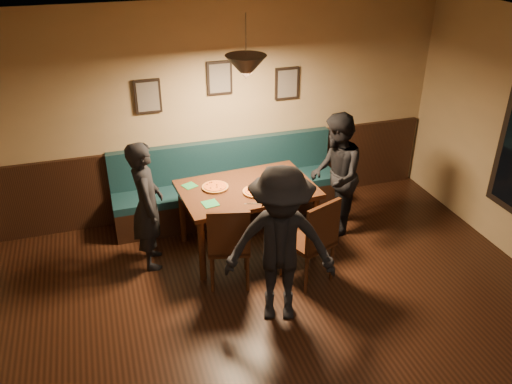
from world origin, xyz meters
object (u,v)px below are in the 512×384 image
at_px(diner_front, 280,246).
at_px(tabasco_bottle, 286,178).
at_px(diner_right, 335,176).
at_px(dining_table, 247,218).
at_px(booth_bench, 228,183).
at_px(chair_near_left, 229,243).
at_px(diner_left, 147,205).
at_px(soda_glass, 303,186).
at_px(chair_near_right, 308,239).

height_order(diner_front, tabasco_bottle, diner_front).
bearing_deg(tabasco_bottle, diner_right, 3.97).
bearing_deg(dining_table, booth_bench, 88.38).
bearing_deg(chair_near_left, diner_left, 155.25).
height_order(booth_bench, soda_glass, booth_bench).
relative_size(diner_front, tabasco_bottle, 15.76).
relative_size(chair_near_left, soda_glass, 7.19).
xyz_separation_m(chair_near_left, diner_right, (1.53, 0.62, 0.29)).
bearing_deg(booth_bench, chair_near_right, -72.69).
distance_m(chair_near_left, diner_left, 1.03).
relative_size(diner_right, soda_glass, 11.33).
bearing_deg(soda_glass, chair_near_left, -162.90).
bearing_deg(tabasco_bottle, chair_near_right, -91.87).
xyz_separation_m(booth_bench, diner_left, (-1.13, -0.76, 0.27)).
height_order(chair_near_left, tabasco_bottle, chair_near_left).
bearing_deg(diner_right, diner_left, -67.65).
relative_size(dining_table, tabasco_bottle, 14.57).
xyz_separation_m(dining_table, diner_left, (-1.16, 0.03, 0.35)).
xyz_separation_m(booth_bench, diner_front, (-0.01, -2.07, 0.34)).
bearing_deg(diner_front, soda_glass, 76.08).
bearing_deg(tabasco_bottle, diner_left, 178.57).
distance_m(diner_right, tabasco_bottle, 0.68).
bearing_deg(dining_table, chair_near_left, -127.50).
height_order(chair_near_left, chair_near_right, chair_near_right).
bearing_deg(diner_left, chair_near_right, -113.34).
relative_size(booth_bench, soda_glass, 21.34).
relative_size(chair_near_left, chair_near_right, 0.97).
xyz_separation_m(booth_bench, soda_glass, (0.62, -1.07, 0.40)).
distance_m(soda_glass, tabasco_bottle, 0.29).
height_order(dining_table, tabasco_bottle, tabasco_bottle).
bearing_deg(chair_near_left, chair_near_right, -0.75).
distance_m(diner_left, soda_glass, 1.78).
xyz_separation_m(diner_left, tabasco_bottle, (1.65, -0.04, 0.12)).
relative_size(dining_table, diner_right, 0.98).
relative_size(chair_near_left, diner_front, 0.60).
relative_size(booth_bench, chair_near_left, 2.97).
bearing_deg(tabasco_bottle, booth_bench, 123.04).
xyz_separation_m(diner_front, tabasco_bottle, (0.53, 1.27, 0.05)).
relative_size(diner_right, tabasco_bottle, 14.93).
bearing_deg(chair_near_right, diner_front, -157.65).
bearing_deg(soda_glass, diner_front, -122.24).
bearing_deg(chair_near_left, diner_right, 35.40).
height_order(booth_bench, tabasco_bottle, booth_bench).
xyz_separation_m(dining_table, chair_near_left, (-0.38, -0.58, 0.09)).
bearing_deg(booth_bench, diner_right, -32.28).
bearing_deg(dining_table, diner_left, 174.26).
bearing_deg(booth_bench, diner_front, -90.24).
height_order(chair_near_left, diner_front, diner_front).
relative_size(soda_glass, tabasco_bottle, 1.32).
bearing_deg(chair_near_right, dining_table, 98.13).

